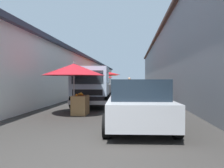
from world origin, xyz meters
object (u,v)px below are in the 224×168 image
fruit_stall_near_right (100,77)px  fruit_stall_far_left (75,74)px  vendor_by_crates (129,86)px  parked_scooter (161,96)px  fruit_stall_far_right (106,77)px  hatchback_car (137,103)px  delivery_truck (92,87)px  fruit_stall_near_left (104,76)px

fruit_stall_near_right → fruit_stall_far_left: bearing=-175.0°
fruit_stall_far_left → vendor_by_crates: fruit_stall_far_left is taller
fruit_stall_far_left → parked_scooter: (4.54, -4.11, -1.25)m
vendor_by_crates → fruit_stall_far_right: bearing=39.5°
fruit_stall_far_right → hatchback_car: bearing=-168.5°
delivery_truck → vendor_by_crates: delivery_truck is taller
fruit_stall_far_right → parked_scooter: size_ratio=1.45×
fruit_stall_near_left → fruit_stall_far_left: bearing=-179.4°
hatchback_car → vendor_by_crates: size_ratio=2.42×
fruit_stall_near_right → fruit_stall_far_right: 2.57m
fruit_stall_far_left → parked_scooter: fruit_stall_far_left is taller
fruit_stall_far_left → fruit_stall_near_left: bearing=0.6°
fruit_stall_far_left → fruit_stall_near_left: size_ratio=0.90×
vendor_by_crates → parked_scooter: vendor_by_crates is taller
fruit_stall_near_right → delivery_truck: bearing=-172.9°
fruit_stall_far_right → delivery_truck: 9.73m
fruit_stall_far_right → hatchback_car: 14.31m
fruit_stall_far_right → delivery_truck: fruit_stall_far_right is taller
fruit_stall_far_left → fruit_stall_near_right: (14.51, 1.26, 0.10)m
fruit_stall_far_right → parked_scooter: (-7.58, -4.43, -1.29)m
hatchback_car → delivery_truck: delivery_truck is taller
fruit_stall_near_left → delivery_truck: 6.71m
fruit_stall_near_left → fruit_stall_near_right: bearing=12.2°
fruit_stall_near_left → parked_scooter: fruit_stall_near_left is taller
fruit_stall_near_left → delivery_truck: (-6.66, -0.34, -0.76)m
fruit_stall_near_left → parked_scooter: 6.34m
delivery_truck → vendor_by_crates: 7.03m
hatchback_car → vendor_by_crates: 11.10m
fruit_stall_far_left → fruit_stall_near_left: fruit_stall_near_left is taller
fruit_stall_near_left → hatchback_car: 11.32m
hatchback_car → delivery_truck: size_ratio=0.80×
delivery_truck → parked_scooter: 4.44m
fruit_stall_far_left → fruit_stall_far_right: 12.13m
fruit_stall_near_left → parked_scooter: (-4.55, -4.20, -1.35)m
hatchback_car → delivery_truck: (4.30, 2.28, 0.30)m
fruit_stall_near_right → fruit_stall_far_right: fruit_stall_far_right is taller
delivery_truck → vendor_by_crates: bearing=-15.1°
fruit_stall_near_right → vendor_by_crates: bearing=-147.8°
hatchback_car → delivery_truck: bearing=27.9°
fruit_stall_far_left → fruit_stall_near_right: bearing=5.0°
fruit_stall_near_left → hatchback_car: bearing=-166.6°
fruit_stall_far_left → fruit_stall_far_right: fruit_stall_far_right is taller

